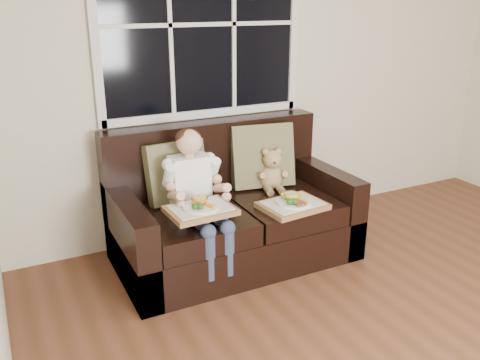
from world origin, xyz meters
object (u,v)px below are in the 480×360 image
child (195,186)px  teddy_bear (272,172)px  tray_left (200,209)px  loveseat (231,217)px  tray_right (293,204)px

child → teddy_bear: size_ratio=2.59×
tray_left → loveseat: bearing=39.3°
child → tray_right: bearing=-20.1°
child → tray_left: bearing=-104.8°
loveseat → tray_right: loveseat is taller
loveseat → tray_right: size_ratio=3.67×
child → tray_right: 0.69m
tray_left → child: bearing=72.4°
child → tray_left: size_ratio=2.03×
loveseat → tray_left: bearing=-137.8°
loveseat → child: 0.48m
loveseat → teddy_bear: size_ratio=5.07×
loveseat → tray_left: loveseat is taller
loveseat → child: child is taller
teddy_bear → tray_right: (-0.06, -0.40, -0.10)m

